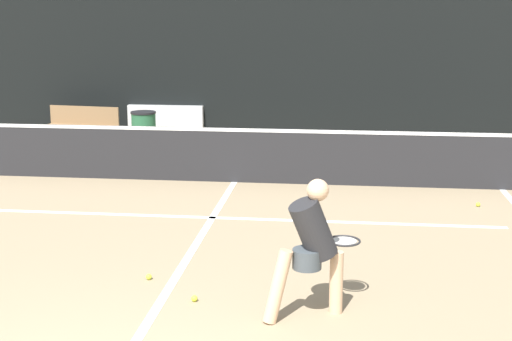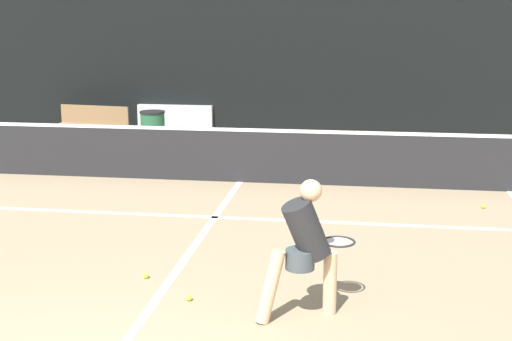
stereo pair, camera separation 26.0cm
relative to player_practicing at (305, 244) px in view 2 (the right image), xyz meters
The scene contains 11 objects.
court_service_line 3.63m from the player_practicing, 115.88° to the left, with size 8.25×0.10×0.01m, color white.
court_center_mark 2.50m from the player_practicing, 130.42° to the left, with size 0.10×7.08×0.01m, color white.
net 5.59m from the player_practicing, 106.12° to the left, with size 11.09×0.09×1.07m.
fence_back 9.13m from the player_practicing, 99.82° to the left, with size 24.00×0.06×3.17m.
player_practicing is the anchor object (origin of this frame).
tennis_ball_scattered_0 2.10m from the player_practicing, 157.81° to the left, with size 0.07×0.07×0.07m, color #D1E033.
tennis_ball_scattered_1 1.42m from the player_practicing, behind, with size 0.07×0.07×0.07m, color #D1E033.
tennis_ball_scattered_3 4.92m from the player_practicing, 60.91° to the left, with size 0.07×0.07×0.07m, color #D1E033.
courtside_bench 9.84m from the player_practicing, 122.77° to the left, with size 1.65×0.57×0.86m.
trash_bin 8.81m from the player_practicing, 115.96° to the left, with size 0.53×0.53×0.83m.
parked_car 11.54m from the player_practicing, 108.18° to the left, with size 1.70×4.49×1.40m.
Camera 2 is at (2.04, -4.26, 2.95)m, focal length 50.00 mm.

